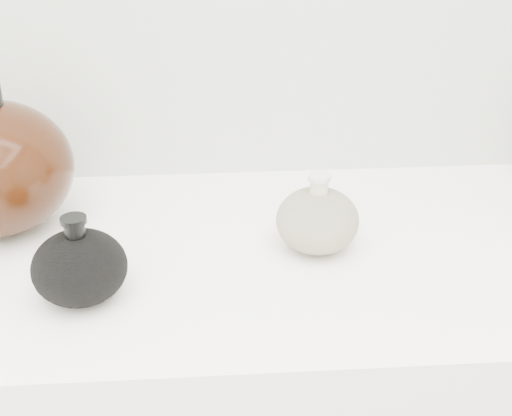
{
  "coord_description": "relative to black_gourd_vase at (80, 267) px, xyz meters",
  "views": [
    {
      "loc": [
        -0.08,
        0.13,
        1.38
      ],
      "look_at": [
        -0.02,
        0.92,
        0.98
      ],
      "focal_mm": 50.0,
      "sensor_mm": 36.0,
      "label": 1
    }
  ],
  "objects": [
    {
      "name": "black_gourd_vase",
      "position": [
        0.0,
        0.0,
        0.0
      ],
      "size": [
        0.14,
        0.14,
        0.11
      ],
      "color": "black",
      "rests_on": "display_counter"
    },
    {
      "name": "cream_gourd_vase",
      "position": [
        0.29,
        0.1,
        -0.0
      ],
      "size": [
        0.13,
        0.13,
        0.11
      ],
      "color": "beige",
      "rests_on": "display_counter"
    }
  ]
}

